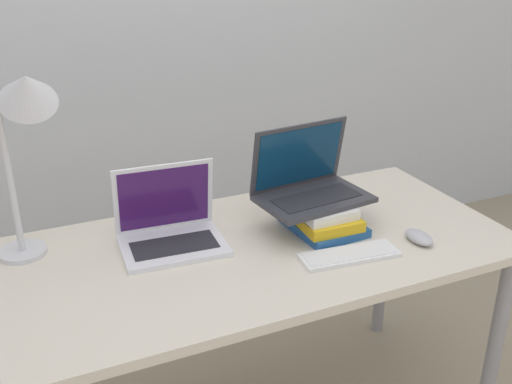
{
  "coord_description": "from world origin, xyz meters",
  "views": [
    {
      "loc": [
        -0.69,
        -1.1,
        1.63
      ],
      "look_at": [
        -0.02,
        0.38,
        0.93
      ],
      "focal_mm": 42.0,
      "sensor_mm": 36.0,
      "label": 1
    }
  ],
  "objects_px": {
    "laptop_left": "(170,229)",
    "book_stack": "(321,216)",
    "wireless_keyboard": "(349,255)",
    "mouse": "(419,237)",
    "desk_lamp": "(25,112)",
    "laptop_on_books": "(309,184)"
  },
  "relations": [
    {
      "from": "laptop_on_books",
      "to": "laptop_left",
      "type": "bearing_deg",
      "value": 173.09
    },
    {
      "from": "wireless_keyboard",
      "to": "laptop_on_books",
      "type": "bearing_deg",
      "value": 91.7
    },
    {
      "from": "wireless_keyboard",
      "to": "mouse",
      "type": "distance_m",
      "value": 0.25
    },
    {
      "from": "laptop_left",
      "to": "book_stack",
      "type": "bearing_deg",
      "value": -12.13
    },
    {
      "from": "laptop_on_books",
      "to": "mouse",
      "type": "relative_size",
      "value": 3.34
    },
    {
      "from": "laptop_left",
      "to": "laptop_on_books",
      "type": "height_order",
      "value": "laptop_on_books"
    },
    {
      "from": "wireless_keyboard",
      "to": "mouse",
      "type": "height_order",
      "value": "mouse"
    },
    {
      "from": "laptop_on_books",
      "to": "wireless_keyboard",
      "type": "bearing_deg",
      "value": -88.3
    },
    {
      "from": "mouse",
      "to": "desk_lamp",
      "type": "relative_size",
      "value": 0.19
    },
    {
      "from": "desk_lamp",
      "to": "wireless_keyboard",
      "type": "bearing_deg",
      "value": -25.12
    },
    {
      "from": "wireless_keyboard",
      "to": "mouse",
      "type": "xyz_separation_m",
      "value": [
        0.25,
        -0.01,
        0.01
      ]
    },
    {
      "from": "book_stack",
      "to": "desk_lamp",
      "type": "xyz_separation_m",
      "value": [
        -0.83,
        0.19,
        0.4
      ]
    },
    {
      "from": "wireless_keyboard",
      "to": "mouse",
      "type": "relative_size",
      "value": 2.79
    },
    {
      "from": "laptop_on_books",
      "to": "mouse",
      "type": "bearing_deg",
      "value": -44.36
    },
    {
      "from": "laptop_left",
      "to": "book_stack",
      "type": "xyz_separation_m",
      "value": [
        0.47,
        -0.1,
        -0.0
      ]
    },
    {
      "from": "book_stack",
      "to": "mouse",
      "type": "xyz_separation_m",
      "value": [
        0.23,
        -0.2,
        -0.03
      ]
    },
    {
      "from": "book_stack",
      "to": "mouse",
      "type": "bearing_deg",
      "value": -41.11
    },
    {
      "from": "laptop_on_books",
      "to": "book_stack",
      "type": "bearing_deg",
      "value": -63.78
    },
    {
      "from": "wireless_keyboard",
      "to": "book_stack",
      "type": "bearing_deg",
      "value": 85.36
    },
    {
      "from": "book_stack",
      "to": "desk_lamp",
      "type": "relative_size",
      "value": 0.45
    },
    {
      "from": "mouse",
      "to": "laptop_on_books",
      "type": "bearing_deg",
      "value": 135.64
    },
    {
      "from": "wireless_keyboard",
      "to": "desk_lamp",
      "type": "relative_size",
      "value": 0.52
    }
  ]
}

